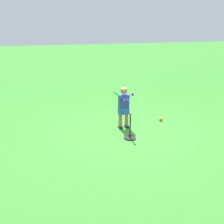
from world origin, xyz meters
TOP-DOWN VIEW (x-y plane):
  - ground_plane at (0.00, 0.00)m, footprint 40.00×40.00m
  - child_batter at (0.45, -0.01)m, footprint 0.60×0.35m
  - play_ball_center_lawn at (0.72, -1.13)m, footprint 0.10×0.10m
  - play_ball_by_bucket at (3.31, -1.03)m, footprint 0.10×0.10m
  - batting_tee at (-0.23, -0.01)m, footprint 0.28×0.28m

SIDE VIEW (x-z plane):
  - ground_plane at x=0.00m, z-range 0.00..0.00m
  - play_ball_center_lawn at x=0.72m, z-range 0.00..0.10m
  - play_ball_by_bucket at x=3.31m, z-range 0.00..0.10m
  - batting_tee at x=-0.23m, z-range -0.21..0.41m
  - child_batter at x=0.45m, z-range 0.11..1.19m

